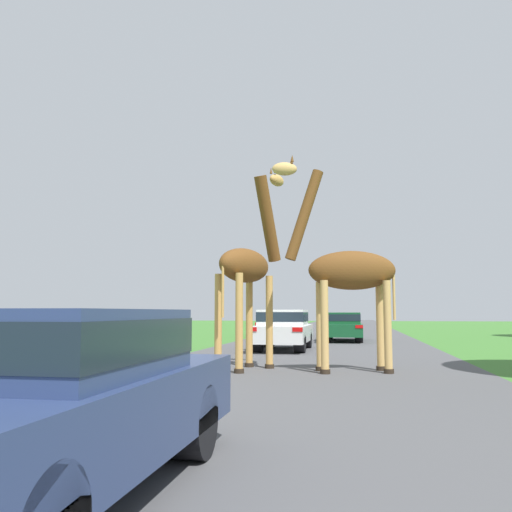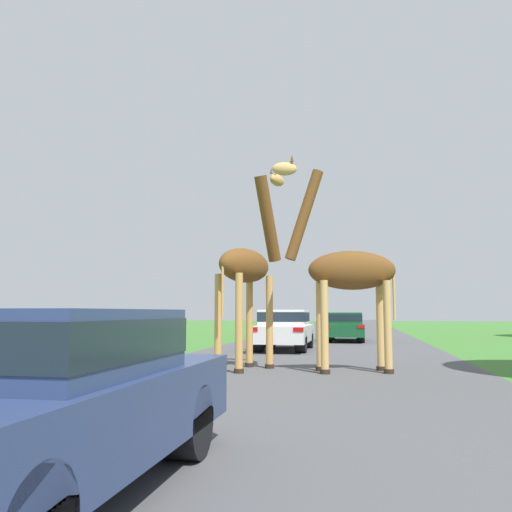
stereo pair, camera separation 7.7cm
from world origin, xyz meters
The scene contains 7 objects.
road centered at (0.00, 30.00, 0.00)m, with size 8.10×120.00×0.00m.
giraffe_near_road centered at (-1.21, 13.11, 2.36)m, with size 1.45×2.53×4.97m.
giraffe_companion centered at (1.04, 12.89, 2.17)m, with size 2.78×1.11×4.80m.
car_lead_maroon centered at (-0.95, 4.31, 0.72)m, with size 1.70×4.22×1.32m.
car_queue_right centered at (-2.76, 29.46, 0.66)m, with size 1.80×4.41×1.23m.
car_queue_left centered at (-1.24, 19.44, 0.74)m, with size 1.73×4.13×1.38m.
car_far_ahead centered at (0.66, 25.66, 0.68)m, with size 1.71×4.29×1.28m.
Camera 2 is at (1.28, 0.80, 1.31)m, focal length 38.00 mm.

